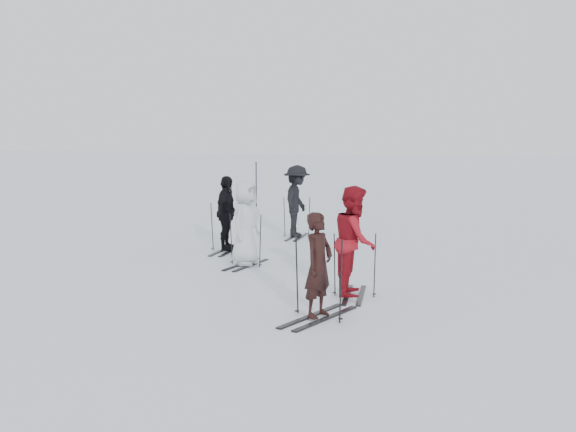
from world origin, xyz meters
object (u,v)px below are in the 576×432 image
(skier_uphill_far, at_px, (297,202))
(piste_marker, at_px, (256,188))
(skier_near_dark, at_px, (319,267))
(skier_red, at_px, (355,242))
(skier_uphill_left, at_px, (226,214))
(skier_grey, at_px, (245,224))

(skier_uphill_far, distance_m, piste_marker, 5.17)
(skier_near_dark, relative_size, skier_red, 0.85)
(skier_near_dark, height_order, piste_marker, piste_marker)
(skier_near_dark, bearing_deg, piste_marker, 41.77)
(skier_uphill_left, height_order, piste_marker, piste_marker)
(skier_grey, bearing_deg, piste_marker, 25.79)
(skier_uphill_left, xyz_separation_m, piste_marker, (-1.59, 7.01, 0.00))
(skier_uphill_left, bearing_deg, skier_red, -134.14)
(skier_grey, bearing_deg, skier_near_dark, -137.32)
(skier_red, height_order, piste_marker, skier_red)
(skier_uphill_far, height_order, piste_marker, skier_uphill_far)
(skier_grey, distance_m, skier_uphill_far, 4.12)
(skier_grey, bearing_deg, skier_uphill_far, 8.40)
(skier_uphill_far, bearing_deg, skier_grey, 178.15)
(skier_uphill_left, height_order, skier_uphill_far, skier_uphill_far)
(skier_near_dark, xyz_separation_m, skier_grey, (-2.54, 3.78, 0.09))
(skier_red, distance_m, skier_grey, 3.53)
(skier_near_dark, distance_m, skier_red, 1.67)
(skier_uphill_left, bearing_deg, skier_uphill_far, -22.75)
(skier_near_dark, bearing_deg, skier_grey, 52.98)
(skier_red, bearing_deg, piste_marker, 20.33)
(skier_red, relative_size, skier_uphill_left, 1.08)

